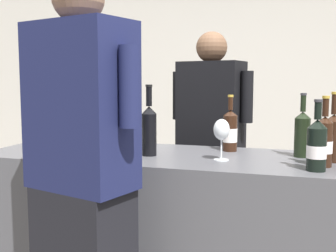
{
  "coord_description": "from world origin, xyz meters",
  "views": [
    {
      "loc": [
        0.52,
        -2.07,
        1.35
      ],
      "look_at": [
        -0.11,
        0.0,
        1.11
      ],
      "focal_mm": 44.72,
      "sensor_mm": 36.0,
      "label": 1
    }
  ],
  "objects_px": {
    "wine_bottle_9": "(317,145)",
    "person_server": "(210,159)",
    "wine_bottle_3": "(68,129)",
    "person_guest": "(83,203)",
    "wine_bottle_1": "(123,135)",
    "wine_bottle_5": "(149,129)",
    "wine_bottle_8": "(230,131)",
    "wine_bottle_4": "(333,136)",
    "wine_bottle_7": "(324,141)",
    "ice_bucket": "(113,129)",
    "wine_bottle_10": "(302,133)",
    "wine_bottle_2": "(94,133)",
    "wine_bottle_0": "(57,124)",
    "wine_glass": "(222,131)"
  },
  "relations": [
    {
      "from": "wine_bottle_7",
      "to": "ice_bucket",
      "type": "xyz_separation_m",
      "value": [
        -1.14,
        0.22,
        -0.01
      ]
    },
    {
      "from": "wine_bottle_10",
      "to": "wine_bottle_5",
      "type": "bearing_deg",
      "value": -165.97
    },
    {
      "from": "wine_bottle_7",
      "to": "person_guest",
      "type": "height_order",
      "value": "person_guest"
    },
    {
      "from": "wine_bottle_9",
      "to": "wine_glass",
      "type": "xyz_separation_m",
      "value": [
        -0.43,
        0.12,
        0.03
      ]
    },
    {
      "from": "wine_bottle_9",
      "to": "person_server",
      "type": "height_order",
      "value": "person_server"
    },
    {
      "from": "person_server",
      "to": "person_guest",
      "type": "height_order",
      "value": "person_guest"
    },
    {
      "from": "wine_glass",
      "to": "wine_bottle_0",
      "type": "bearing_deg",
      "value": 169.54
    },
    {
      "from": "wine_bottle_8",
      "to": "wine_bottle_10",
      "type": "bearing_deg",
      "value": -10.91
    },
    {
      "from": "wine_bottle_1",
      "to": "wine_bottle_9",
      "type": "xyz_separation_m",
      "value": [
        0.91,
        -0.03,
        -0.0
      ]
    },
    {
      "from": "wine_bottle_7",
      "to": "ice_bucket",
      "type": "distance_m",
      "value": 1.16
    },
    {
      "from": "wine_bottle_2",
      "to": "person_server",
      "type": "distance_m",
      "value": 0.94
    },
    {
      "from": "wine_bottle_0",
      "to": "wine_bottle_5",
      "type": "bearing_deg",
      "value": -14.68
    },
    {
      "from": "wine_bottle_7",
      "to": "ice_bucket",
      "type": "relative_size",
      "value": 1.33
    },
    {
      "from": "wine_glass",
      "to": "ice_bucket",
      "type": "relative_size",
      "value": 0.84
    },
    {
      "from": "wine_bottle_3",
      "to": "person_guest",
      "type": "bearing_deg",
      "value": -55.26
    },
    {
      "from": "wine_bottle_0",
      "to": "wine_bottle_4",
      "type": "height_order",
      "value": "wine_bottle_0"
    },
    {
      "from": "wine_bottle_2",
      "to": "wine_bottle_10",
      "type": "relative_size",
      "value": 0.97
    },
    {
      "from": "ice_bucket",
      "to": "wine_bottle_0",
      "type": "bearing_deg",
      "value": -177.65
    },
    {
      "from": "wine_bottle_3",
      "to": "person_guest",
      "type": "xyz_separation_m",
      "value": [
        0.42,
        -0.61,
        -0.22
      ]
    },
    {
      "from": "wine_bottle_1",
      "to": "wine_glass",
      "type": "relative_size",
      "value": 1.59
    },
    {
      "from": "wine_bottle_1",
      "to": "wine_bottle_9",
      "type": "bearing_deg",
      "value": -1.97
    },
    {
      "from": "wine_bottle_10",
      "to": "person_guest",
      "type": "distance_m",
      "value": 1.14
    },
    {
      "from": "wine_bottle_10",
      "to": "person_guest",
      "type": "relative_size",
      "value": 0.18
    },
    {
      "from": "wine_bottle_4",
      "to": "person_server",
      "type": "distance_m",
      "value": 1.01
    },
    {
      "from": "wine_bottle_3",
      "to": "wine_bottle_8",
      "type": "height_order",
      "value": "wine_bottle_3"
    },
    {
      "from": "wine_bottle_2",
      "to": "ice_bucket",
      "type": "bearing_deg",
      "value": 87.32
    },
    {
      "from": "wine_bottle_1",
      "to": "wine_bottle_7",
      "type": "relative_size",
      "value": 1.0
    },
    {
      "from": "ice_bucket",
      "to": "person_guest",
      "type": "height_order",
      "value": "person_guest"
    },
    {
      "from": "wine_bottle_2",
      "to": "wine_bottle_8",
      "type": "distance_m",
      "value": 0.73
    },
    {
      "from": "wine_bottle_4",
      "to": "wine_bottle_10",
      "type": "height_order",
      "value": "wine_bottle_4"
    },
    {
      "from": "wine_bottle_8",
      "to": "person_server",
      "type": "bearing_deg",
      "value": 112.77
    },
    {
      "from": "wine_bottle_10",
      "to": "person_guest",
      "type": "xyz_separation_m",
      "value": [
        -0.83,
        -0.75,
        -0.22
      ]
    },
    {
      "from": "wine_bottle_0",
      "to": "wine_bottle_7",
      "type": "height_order",
      "value": "wine_bottle_0"
    },
    {
      "from": "wine_bottle_7",
      "to": "person_guest",
      "type": "distance_m",
      "value": 1.09
    },
    {
      "from": "wine_bottle_9",
      "to": "person_server",
      "type": "bearing_deg",
      "value": 125.67
    },
    {
      "from": "wine_bottle_3",
      "to": "wine_glass",
      "type": "xyz_separation_m",
      "value": [
        0.88,
        -0.07,
        0.03
      ]
    },
    {
      "from": "wine_bottle_2",
      "to": "wine_bottle_10",
      "type": "xyz_separation_m",
      "value": [
        1.05,
        0.21,
        0.01
      ]
    },
    {
      "from": "wine_bottle_10",
      "to": "ice_bucket",
      "type": "distance_m",
      "value": 1.04
    },
    {
      "from": "wine_bottle_7",
      "to": "wine_bottle_0",
      "type": "bearing_deg",
      "value": 172.25
    },
    {
      "from": "wine_bottle_5",
      "to": "wine_bottle_8",
      "type": "height_order",
      "value": "wine_bottle_5"
    },
    {
      "from": "wine_bottle_5",
      "to": "person_guest",
      "type": "bearing_deg",
      "value": -98.24
    },
    {
      "from": "wine_bottle_10",
      "to": "wine_bottle_9",
      "type": "bearing_deg",
      "value": -80.29
    },
    {
      "from": "wine_bottle_9",
      "to": "wine_bottle_1",
      "type": "bearing_deg",
      "value": 178.03
    },
    {
      "from": "wine_glass",
      "to": "wine_bottle_3",
      "type": "bearing_deg",
      "value": 175.61
    },
    {
      "from": "ice_bucket",
      "to": "person_server",
      "type": "distance_m",
      "value": 0.77
    },
    {
      "from": "ice_bucket",
      "to": "wine_bottle_7",
      "type": "bearing_deg",
      "value": -10.88
    },
    {
      "from": "wine_bottle_1",
      "to": "person_guest",
      "type": "height_order",
      "value": "person_guest"
    },
    {
      "from": "wine_bottle_8",
      "to": "person_guest",
      "type": "xyz_separation_m",
      "value": [
        -0.46,
        -0.82,
        -0.21
      ]
    },
    {
      "from": "wine_bottle_4",
      "to": "person_guest",
      "type": "xyz_separation_m",
      "value": [
        -0.97,
        -0.66,
        -0.22
      ]
    },
    {
      "from": "wine_bottle_7",
      "to": "wine_bottle_8",
      "type": "xyz_separation_m",
      "value": [
        -0.47,
        0.29,
        -0.01
      ]
    }
  ]
}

